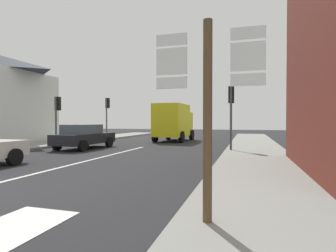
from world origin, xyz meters
name	(u,v)px	position (x,y,z in m)	size (l,w,h in m)	color
ground_plane	(130,150)	(0.00, 10.00, 0.00)	(80.00, 80.00, 0.00)	#232326
sidewalk_right	(258,159)	(6.89, 8.00, 0.07)	(3.14, 44.00, 0.14)	gray
sidewalk_left	(5,149)	(-6.89, 8.00, 0.07)	(3.14, 44.00, 0.14)	gray
lane_centre_stripe	(91,160)	(0.00, 6.00, 0.01)	(0.16, 12.00, 0.01)	silver
lane_turn_arrow	(1,233)	(2.92, -1.00, 0.01)	(1.20, 2.20, 0.01)	silver
sedan_far	(84,136)	(-3.04, 10.05, 0.76)	(2.14, 4.28, 1.47)	black
delivery_truck	(174,121)	(0.53, 17.64, 1.65)	(2.62, 5.07, 3.05)	yellow
route_sign_post	(208,105)	(5.86, -0.03, 1.91)	(1.66, 0.14, 3.20)	brown
traffic_light_near_left	(57,110)	(-5.61, 10.90, 2.43)	(0.30, 0.49, 3.29)	#47474C
traffic_light_near_right	(231,103)	(5.61, 10.72, 2.63)	(0.30, 0.49, 3.55)	#47474C
traffic_light_far_left	(107,109)	(-5.61, 17.53, 2.78)	(0.30, 0.49, 3.76)	#47474C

